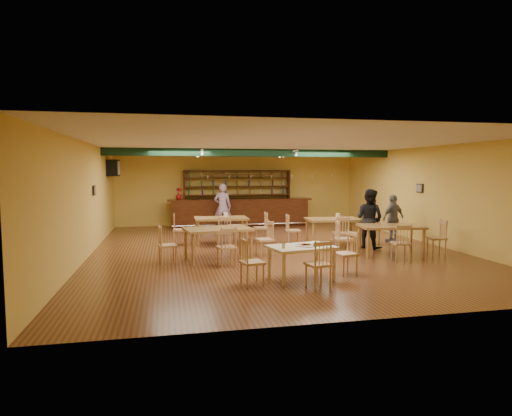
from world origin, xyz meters
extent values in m
plane|color=#552B18|center=(0.00, 0.00, 0.00)|extent=(12.00, 12.00, 0.00)
cube|color=black|center=(0.00, 2.80, 2.87)|extent=(10.00, 0.30, 0.25)
cube|color=silver|center=(-1.80, 3.40, 2.94)|extent=(0.05, 2.50, 0.05)
cube|color=silver|center=(1.40, 3.40, 2.94)|extent=(0.05, 2.50, 0.05)
cube|color=silver|center=(-4.80, 4.20, 2.35)|extent=(0.34, 0.70, 0.48)
cube|color=black|center=(-4.97, 1.00, 1.70)|extent=(0.04, 0.34, 0.28)
cube|color=black|center=(4.97, 0.50, 1.70)|extent=(0.04, 0.34, 0.28)
cube|color=black|center=(-0.06, 5.15, 0.56)|extent=(5.75, 0.85, 1.13)
cube|color=black|center=(-0.06, 5.78, 1.14)|extent=(4.45, 0.40, 2.28)
imported|color=#AB0F15|center=(-2.49, 5.15, 1.36)|extent=(0.32, 0.32, 0.45)
cube|color=olive|center=(-1.32, 1.32, 0.41)|extent=(1.64, 1.00, 0.81)
cube|color=olive|center=(2.02, 0.43, 0.40)|extent=(1.67, 1.08, 0.80)
cube|color=olive|center=(-1.71, -1.17, 0.41)|extent=(1.77, 1.23, 0.82)
cube|color=olive|center=(2.87, -1.49, 0.40)|extent=(1.75, 1.22, 0.81)
cube|color=#C9B687|center=(-0.24, -3.44, 0.35)|extent=(1.45, 1.08, 0.70)
cylinder|color=silver|center=(-0.15, -3.44, 0.71)|extent=(0.53, 0.53, 0.01)
cylinder|color=#EAE5C6|center=(-0.67, -3.58, 0.76)|extent=(0.09, 0.09, 0.11)
cube|color=white|center=(0.08, -3.26, 0.72)|extent=(0.25, 0.24, 0.03)
cube|color=silver|center=(-0.01, -3.40, 0.72)|extent=(0.32, 0.11, 0.00)
cylinder|color=white|center=(0.27, -3.63, 0.71)|extent=(0.26, 0.26, 0.01)
imported|color=#84489D|center=(-0.88, 4.33, 0.88)|extent=(0.72, 0.56, 1.77)
imported|color=black|center=(2.82, -0.37, 0.86)|extent=(1.00, 1.06, 1.73)
imported|color=gray|center=(4.07, 0.51, 0.75)|extent=(0.95, 0.63, 1.50)
camera|label=1|loc=(-2.97, -11.87, 2.27)|focal=30.20mm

